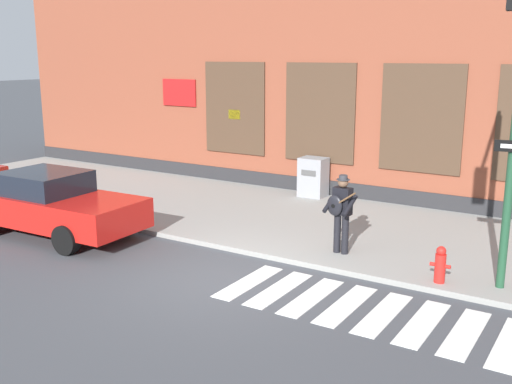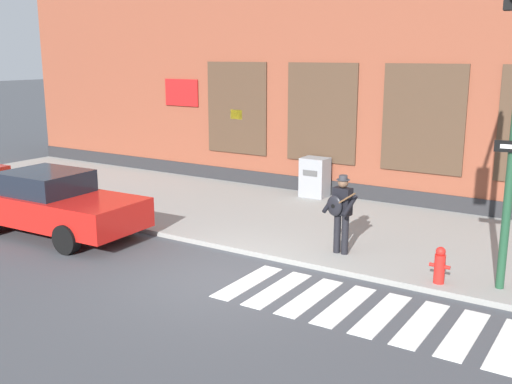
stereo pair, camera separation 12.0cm
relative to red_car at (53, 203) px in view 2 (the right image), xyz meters
The scene contains 8 objects.
ground_plane 5.23m from the red_car, ahead, with size 160.00×160.00×0.00m, color #424449.
sidewalk 6.61m from the red_car, 38.12° to the left, with size 28.00×5.73×0.11m.
building_backdrop 10.76m from the red_car, 59.88° to the left, with size 28.00×4.06×7.71m.
crosswalk 8.37m from the red_car, ahead, with size 5.78×1.90×0.01m.
red_car is the anchor object (origin of this frame).
busker 6.88m from the red_car, 17.79° to the left, with size 0.72×0.58×1.69m.
utility_box 7.45m from the red_car, 60.24° to the left, with size 0.77×0.63×1.16m.
fire_hydrant 8.95m from the red_car, ahead, with size 0.38×0.20×0.70m.
Camera 2 is at (6.40, -8.83, 4.26)m, focal length 42.00 mm.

